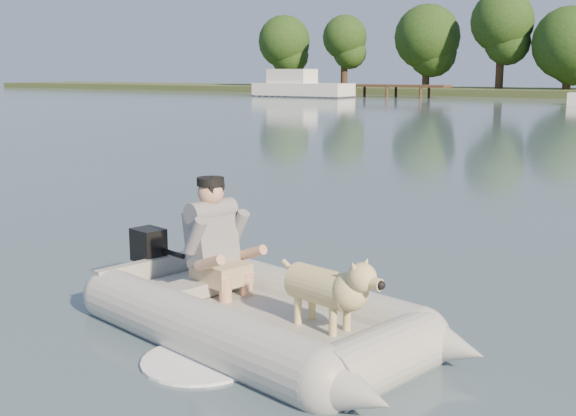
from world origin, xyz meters
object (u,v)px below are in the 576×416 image
Objects in this scene: dinghy at (261,269)px; dog at (322,293)px; cabin_cruiser at (303,83)px; dock at (350,90)px; man at (213,234)px.

dinghy is 5.06× the size of dog.
cabin_cruiser is at bearing 133.93° from dog.
dock is 58.65m from dog.
dock is at bearing 128.86° from man.
dinghy is 0.53× the size of cabin_cruiser.
man reaches higher than dog.
dinghy is 4.38× the size of man.
dog is at bearing 0.00° from man.
dock is 16.68× the size of man.
dog is (1.32, -0.28, -0.26)m from man.
dock is 58.28m from dinghy.
cabin_cruiser reaches higher than dog.
dinghy is (26.96, -51.67, 0.07)m from dock.
dock is 57.79m from man.
dinghy is at bearing -58.02° from cabin_cruiser.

